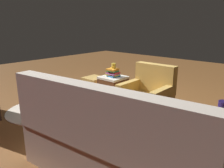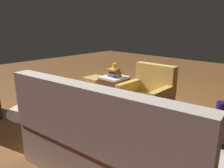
# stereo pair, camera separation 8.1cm
# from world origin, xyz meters

# --- Properties ---
(ground) EXTENTS (12.00, 12.00, 0.00)m
(ground) POSITION_xyz_m (0.00, 0.00, 0.00)
(ground) COLOR brown
(couch) EXTENTS (1.99, 1.07, 1.00)m
(couch) POSITION_xyz_m (-1.18, 1.46, 0.33)
(couch) COLOR beige
(couch) RESTS_ON ground
(armchair) EXTENTS (0.68, 0.68, 0.87)m
(armchair) POSITION_xyz_m (-0.69, 0.18, 0.36)
(armchair) COLOR tan
(armchair) RESTS_ON ground
(small_vase) EXTENTS (0.11, 0.11, 0.17)m
(small_vase) POSITION_xyz_m (-1.86, 0.59, 0.63)
(small_vase) COLOR #1E1447
(small_vase) RESTS_ON side_table
(laptop_desk) EXTENTS (0.56, 0.44, 0.48)m
(laptop_desk) POSITION_xyz_m (0.15, 1.16, 0.42)
(laptop_desk) COLOR olive
(laptop_desk) RESTS_ON ground
(laptop) EXTENTS (0.35, 0.29, 0.21)m
(laptop) POSITION_xyz_m (0.15, 1.20, 0.53)
(laptop) COLOR silver
(laptop) RESTS_ON laptop_desk
(wicker_hamper) EXTENTS (0.45, 0.45, 0.48)m
(wicker_hamper) POSITION_xyz_m (0.33, -0.20, 0.24)
(wicker_hamper) COLOR brown
(wicker_hamper) RESTS_ON ground
(book_stack_hamper) EXTENTS (0.27, 0.23, 0.15)m
(book_stack_hamper) POSITION_xyz_m (0.33, -0.20, 0.55)
(book_stack_hamper) COLOR #2D72B2
(book_stack_hamper) RESTS_ON wicker_hamper
(yellow_mug) EXTENTS (0.08, 0.08, 0.10)m
(yellow_mug) POSITION_xyz_m (0.34, -0.23, 0.68)
(yellow_mug) COLOR yellow
(yellow_mug) RESTS_ON book_stack_hamper
(ottoman) EXTENTS (0.40, 0.40, 0.36)m
(ottoman) POSITION_xyz_m (0.92, -0.26, 0.31)
(ottoman) COLOR tan
(ottoman) RESTS_ON ground
(circular_rug) EXTENTS (1.21, 1.21, 0.01)m
(circular_rug) POSITION_xyz_m (0.89, 1.02, 0.01)
(circular_rug) COLOR beige
(circular_rug) RESTS_ON ground
(pet_bowl_steel) EXTENTS (0.20, 0.20, 0.05)m
(pet_bowl_steel) POSITION_xyz_m (2.26, -0.08, 0.03)
(pet_bowl_steel) COLOR silver
(pet_bowl_steel) RESTS_ON ground
(pet_bowl_teal) EXTENTS (0.20, 0.20, 0.05)m
(pet_bowl_teal) POSITION_xyz_m (2.63, 0.05, 0.03)
(pet_bowl_teal) COLOR teal
(pet_bowl_teal) RESTS_ON ground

